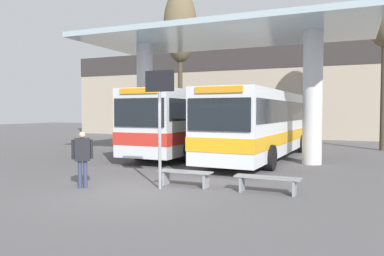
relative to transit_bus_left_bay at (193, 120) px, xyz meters
name	(u,v)px	position (x,y,z in m)	size (l,w,h in m)	color
ground_plane	(133,191)	(2.09, -9.20, -1.78)	(100.00, 100.00, 0.00)	#565456
townhouse_backdrop	(278,85)	(2.09, 13.07, 2.65)	(40.00, 0.58, 7.61)	tan
station_canopy	(221,53)	(2.09, -1.60, 3.14)	(13.12, 6.11, 5.85)	silver
transit_bus_left_bay	(193,120)	(0.00, 0.00, 0.00)	(2.87, 10.73, 3.18)	silver
transit_bus_center_bay	(264,122)	(3.83, -0.34, -0.05)	(3.07, 11.94, 3.10)	silver
waiting_bench_near_pillar	(185,175)	(3.16, -8.01, -1.44)	(1.63, 0.44, 0.46)	gray
waiting_bench_mid_platform	(267,181)	(5.61, -8.01, -1.44)	(1.79, 0.44, 0.46)	gray
info_sign_platform	(160,106)	(2.63, -8.63, 0.61)	(0.90, 0.09, 3.40)	gray
pedestrian_waiting	(82,154)	(0.52, -9.42, -0.78)	(0.52, 0.46, 1.64)	#333856
poplar_tree_behind_right	(180,27)	(-3.73, 6.44, 6.46)	(2.38, 2.38, 10.98)	#473A2B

